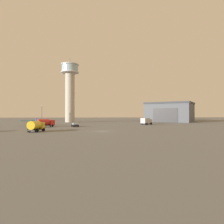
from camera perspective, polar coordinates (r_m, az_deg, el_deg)
ground_plane at (r=53.81m, az=-3.03°, el=-5.82°), size 400.00×400.00×0.00m
control_tower at (r=115.59m, az=-12.49°, el=7.28°), size 10.34×10.34×38.21m
hangar at (r=124.14m, az=16.94°, el=-0.03°), size 34.67×33.77×11.96m
airplane_teal at (r=86.70m, az=-22.44°, el=-2.79°), size 9.85×8.12×3.17m
truck_fuel_tanker_red at (r=74.83m, az=-19.25°, el=-3.02°), size 6.18×5.17×3.01m
truck_fuel_tanker_yellow at (r=56.17m, az=-21.86°, el=-3.85°), size 3.90×6.02×3.04m
truck_box_silver at (r=87.81m, az=10.21°, el=-2.67°), size 6.24×6.13×3.05m
car_black at (r=74.12m, az=-11.04°, el=-3.79°), size 3.22×4.71×1.37m
light_post_north at (r=107.66m, az=-20.29°, el=-0.22°), size 0.44×0.44×9.27m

